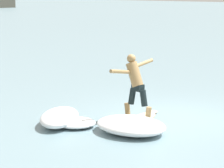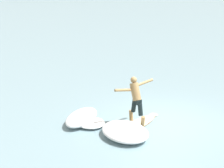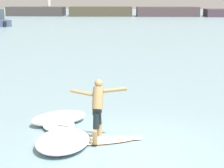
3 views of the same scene
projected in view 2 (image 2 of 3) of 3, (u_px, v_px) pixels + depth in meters
name	position (u px, v px, depth m)	size (l,w,h in m)	color
ground_plane	(163.00, 122.00, 12.96)	(200.00, 200.00, 0.00)	#73929D
surfboard	(137.00, 124.00, 12.69)	(2.33, 1.10, 0.21)	beige
surfer	(136.00, 97.00, 12.43)	(1.53, 0.84, 1.60)	olive
wave_foam_at_tail	(90.00, 123.00, 12.64)	(1.16, 1.23, 0.20)	white
wave_foam_at_nose	(125.00, 131.00, 11.81)	(1.55, 1.89, 0.35)	white
wave_foam_beside	(82.00, 117.00, 12.88)	(1.93, 1.66, 0.37)	white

